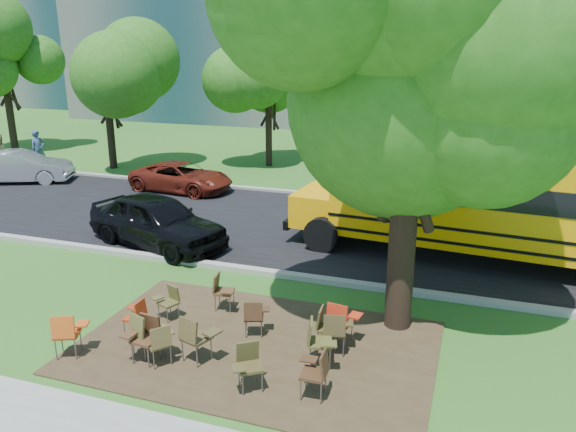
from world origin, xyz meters
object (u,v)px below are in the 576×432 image
at_px(chair_0, 67,331).
at_px(chair_11, 255,314).
at_px(chair_2, 160,341).
at_px(bg_car_red, 182,177).
at_px(chair_1, 144,330).
at_px(chair_4, 195,335).
at_px(bg_car_silver, 20,167).
at_px(pedestrian_a, 38,149).
at_px(chair_12, 326,325).
at_px(black_car, 157,221).
at_px(school_bus, 546,203).
at_px(chair_7, 317,339).
at_px(chair_13, 336,329).
at_px(chair_9, 169,299).
at_px(chair_14, 341,319).
at_px(main_tree, 413,75).
at_px(chair_5, 248,362).
at_px(chair_6, 317,369).
at_px(chair_10, 222,288).
at_px(chair_8, 137,314).
at_px(chair_3, 146,334).

distance_m(chair_0, chair_11, 3.62).
bearing_deg(chair_2, bg_car_red, 65.95).
distance_m(chair_1, chair_4, 1.04).
distance_m(bg_car_silver, pedestrian_a, 3.05).
height_order(chair_12, black_car, black_car).
distance_m(school_bus, chair_0, 11.98).
relative_size(chair_2, chair_7, 0.91).
relative_size(bg_car_silver, bg_car_red, 1.00).
xyz_separation_m(chair_12, chair_13, (0.24, -0.15, 0.03)).
relative_size(chair_1, chair_9, 1.20).
bearing_deg(chair_0, chair_14, 0.67).
bearing_deg(chair_12, chair_0, -71.85).
bearing_deg(chair_14, chair_0, -146.61).
xyz_separation_m(chair_9, black_car, (-2.76, 4.03, 0.31)).
relative_size(chair_2, pedestrian_a, 0.46).
xyz_separation_m(chair_0, chair_11, (3.07, 1.91, -0.07)).
height_order(chair_0, bg_car_red, bg_car_red).
bearing_deg(chair_0, pedestrian_a, 109.91).
bearing_deg(chair_4, chair_14, 50.38).
distance_m(main_tree, bg_car_silver, 19.65).
relative_size(chair_1, chair_5, 1.07).
bearing_deg(chair_4, chair_2, -137.32).
xyz_separation_m(chair_2, bg_car_red, (-6.13, 11.74, 0.07)).
height_order(chair_0, chair_1, chair_0).
height_order(chair_1, chair_6, chair_1).
height_order(chair_0, chair_4, chair_4).
height_order(chair_9, chair_11, chair_11).
bearing_deg(chair_0, chair_1, -3.52).
bearing_deg(pedestrian_a, chair_6, -106.59).
bearing_deg(chair_10, bg_car_silver, -131.27).
relative_size(chair_1, chair_12, 1.07).
xyz_separation_m(black_car, pedestrian_a, (-11.34, 7.74, 0.14)).
bearing_deg(chair_5, chair_0, -32.57).
xyz_separation_m(chair_11, bg_car_red, (-7.38, 10.16, 0.09)).
height_order(chair_8, chair_11, chair_11).
relative_size(chair_7, chair_8, 1.16).
bearing_deg(black_car, chair_1, -134.08).
height_order(chair_12, bg_car_red, bg_car_red).
bearing_deg(bg_car_silver, chair_4, -150.66).
relative_size(chair_13, black_car, 0.20).
distance_m(chair_1, chair_13, 3.67).
relative_size(chair_14, bg_car_silver, 0.22).
height_order(chair_13, black_car, black_car).
relative_size(school_bus, black_car, 2.80).
distance_m(school_bus, black_car, 10.86).
bearing_deg(chair_12, chair_3, -68.31).
bearing_deg(pedestrian_a, chair_0, -116.18).
bearing_deg(chair_3, bg_car_silver, -34.62).
bearing_deg(chair_1, chair_13, 40.17).
bearing_deg(chair_13, chair_3, -171.90).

